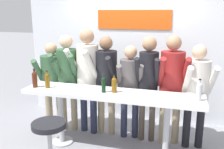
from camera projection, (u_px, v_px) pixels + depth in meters
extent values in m
plane|color=gray|center=(111.00, 149.00, 3.92)|extent=(40.00, 40.00, 0.00)
cube|color=silver|center=(131.00, 47.00, 4.90)|extent=(4.30, 0.10, 2.89)
cube|color=#DB5114|center=(134.00, 20.00, 4.70)|extent=(1.41, 0.02, 0.36)
cube|color=white|center=(110.00, 94.00, 3.70)|extent=(2.70, 0.54, 0.06)
cylinder|color=#B2B2B7|center=(61.00, 116.00, 4.04)|extent=(0.09, 0.09, 0.89)
cylinder|color=#B2B2B7|center=(62.00, 141.00, 4.15)|extent=(0.36, 0.36, 0.02)
cylinder|color=#B2B2B7|center=(166.00, 129.00, 3.58)|extent=(0.09, 0.09, 0.89)
cylinder|color=#B2B2B7|center=(50.00, 147.00, 3.36)|extent=(0.06, 0.06, 0.63)
cylinder|color=black|center=(49.00, 125.00, 3.28)|extent=(0.45, 0.45, 0.07)
cylinder|color=gray|center=(49.00, 108.00, 4.60)|extent=(0.13, 0.13, 0.76)
cylinder|color=gray|center=(60.00, 109.00, 4.56)|extent=(0.13, 0.13, 0.76)
cylinder|color=#335638|center=(52.00, 72.00, 4.42)|extent=(0.42, 0.42, 0.60)
sphere|color=tan|center=(51.00, 49.00, 4.31)|extent=(0.21, 0.21, 0.21)
cylinder|color=#335638|center=(38.00, 71.00, 4.31)|extent=(0.12, 0.38, 0.48)
cylinder|color=#335638|center=(59.00, 72.00, 4.23)|extent=(0.12, 0.38, 0.48)
cylinder|color=gray|center=(64.00, 108.00, 4.52)|extent=(0.11, 0.11, 0.83)
cylinder|color=gray|center=(74.00, 108.00, 4.50)|extent=(0.11, 0.11, 0.83)
cylinder|color=#335638|center=(67.00, 68.00, 4.33)|extent=(0.40, 0.40, 0.66)
sphere|color=#D6AD89|center=(66.00, 41.00, 4.22)|extent=(0.23, 0.23, 0.23)
cylinder|color=#335638|center=(54.00, 67.00, 4.19)|extent=(0.14, 0.40, 0.51)
cylinder|color=#335638|center=(74.00, 68.00, 4.14)|extent=(0.14, 0.40, 0.51)
cylinder|color=#23283D|center=(84.00, 108.00, 4.47)|extent=(0.12, 0.12, 0.88)
cylinder|color=#23283D|center=(94.00, 110.00, 4.38)|extent=(0.12, 0.12, 0.88)
cylinder|color=beige|center=(88.00, 65.00, 4.23)|extent=(0.44, 0.44, 0.70)
sphere|color=#9E7556|center=(87.00, 36.00, 4.12)|extent=(0.24, 0.24, 0.24)
cylinder|color=beige|center=(73.00, 63.00, 4.16)|extent=(0.17, 0.42, 0.54)
cylinder|color=beige|center=(91.00, 65.00, 4.00)|extent=(0.17, 0.42, 0.54)
cylinder|color=gray|center=(101.00, 110.00, 4.43)|extent=(0.12, 0.12, 0.82)
cylinder|color=gray|center=(112.00, 112.00, 4.35)|extent=(0.12, 0.12, 0.82)
cylinder|color=black|center=(106.00, 70.00, 4.21)|extent=(0.41, 0.41, 0.65)
sphere|color=brown|center=(106.00, 43.00, 4.10)|extent=(0.22, 0.22, 0.22)
cylinder|color=black|center=(93.00, 68.00, 4.12)|extent=(0.14, 0.40, 0.50)
cylinder|color=black|center=(112.00, 70.00, 3.99)|extent=(0.14, 0.40, 0.50)
cylinder|color=#23283D|center=(124.00, 116.00, 4.26)|extent=(0.11, 0.11, 0.76)
cylinder|color=#23283D|center=(135.00, 116.00, 4.24)|extent=(0.11, 0.11, 0.76)
cylinder|color=#514C4C|center=(130.00, 77.00, 4.08)|extent=(0.40, 0.40, 0.60)
sphere|color=tan|center=(131.00, 52.00, 3.98)|extent=(0.21, 0.21, 0.21)
cylinder|color=#514C4C|center=(120.00, 77.00, 3.95)|extent=(0.14, 0.37, 0.47)
cylinder|color=#514C4C|center=(141.00, 77.00, 3.91)|extent=(0.14, 0.37, 0.47)
cylinder|color=#473D33|center=(142.00, 116.00, 4.15)|extent=(0.10, 0.10, 0.84)
cylinder|color=#473D33|center=(152.00, 117.00, 4.11)|extent=(0.10, 0.10, 0.84)
cylinder|color=black|center=(148.00, 73.00, 3.95)|extent=(0.32, 0.32, 0.66)
sphere|color=#9E7556|center=(150.00, 44.00, 3.84)|extent=(0.23, 0.23, 0.23)
cylinder|color=black|center=(138.00, 72.00, 3.82)|extent=(0.09, 0.39, 0.50)
cylinder|color=black|center=(157.00, 73.00, 3.75)|extent=(0.09, 0.39, 0.50)
cylinder|color=gray|center=(163.00, 118.00, 4.07)|extent=(0.12, 0.12, 0.85)
cylinder|color=gray|center=(176.00, 118.00, 4.05)|extent=(0.12, 0.12, 0.85)
cylinder|color=maroon|center=(172.00, 73.00, 3.88)|extent=(0.43, 0.43, 0.67)
sphere|color=#9E7556|center=(174.00, 43.00, 3.76)|extent=(0.23, 0.23, 0.23)
cylinder|color=maroon|center=(162.00, 72.00, 3.73)|extent=(0.16, 0.41, 0.52)
cylinder|color=maroon|center=(186.00, 73.00, 3.69)|extent=(0.16, 0.41, 0.52)
cylinder|color=black|center=(187.00, 124.00, 3.93)|extent=(0.12, 0.12, 0.79)
cylinder|color=black|center=(200.00, 124.00, 3.91)|extent=(0.12, 0.12, 0.79)
cylinder|color=beige|center=(197.00, 81.00, 3.75)|extent=(0.43, 0.43, 0.62)
sphere|color=#D6AD89|center=(200.00, 52.00, 3.65)|extent=(0.21, 0.21, 0.21)
cylinder|color=beige|center=(187.00, 80.00, 3.61)|extent=(0.16, 0.39, 0.49)
cylinder|color=beige|center=(212.00, 81.00, 3.58)|extent=(0.16, 0.39, 0.49)
cylinder|color=#B7BCC1|center=(199.00, 93.00, 3.31)|extent=(0.08, 0.08, 0.21)
sphere|color=#B7BCC1|center=(200.00, 86.00, 3.28)|extent=(0.08, 0.08, 0.08)
cylinder|color=#B7BCC1|center=(200.00, 83.00, 3.27)|extent=(0.03, 0.03, 0.08)
cylinder|color=black|center=(200.00, 79.00, 3.26)|extent=(0.03, 0.03, 0.02)
cylinder|color=#4C1E0F|center=(35.00, 81.00, 3.91)|extent=(0.08, 0.08, 0.21)
sphere|color=#4C1E0F|center=(34.00, 74.00, 3.89)|extent=(0.08, 0.08, 0.08)
cylinder|color=#4C1E0F|center=(34.00, 72.00, 3.88)|extent=(0.03, 0.03, 0.07)
cylinder|color=black|center=(34.00, 69.00, 3.87)|extent=(0.03, 0.03, 0.02)
cylinder|color=black|center=(104.00, 86.00, 3.67)|extent=(0.06, 0.06, 0.20)
sphere|color=black|center=(104.00, 79.00, 3.64)|extent=(0.06, 0.06, 0.06)
cylinder|color=black|center=(104.00, 77.00, 3.63)|extent=(0.02, 0.02, 0.07)
cylinder|color=black|center=(103.00, 74.00, 3.62)|extent=(0.03, 0.03, 0.01)
cylinder|color=brown|center=(114.00, 86.00, 3.67)|extent=(0.08, 0.08, 0.18)
sphere|color=brown|center=(114.00, 80.00, 3.64)|extent=(0.08, 0.08, 0.08)
cylinder|color=brown|center=(114.00, 78.00, 3.64)|extent=(0.03, 0.03, 0.06)
cylinder|color=black|center=(114.00, 76.00, 3.63)|extent=(0.03, 0.03, 0.01)
cylinder|color=brown|center=(47.00, 82.00, 3.89)|extent=(0.07, 0.07, 0.19)
sphere|color=brown|center=(47.00, 76.00, 3.86)|extent=(0.07, 0.07, 0.07)
cylinder|color=brown|center=(47.00, 74.00, 3.86)|extent=(0.03, 0.03, 0.07)
cylinder|color=black|center=(47.00, 71.00, 3.85)|extent=(0.03, 0.03, 0.01)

